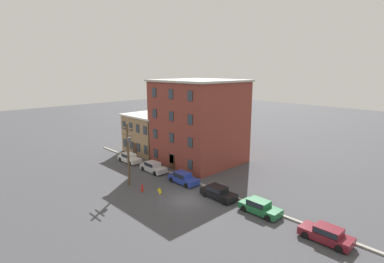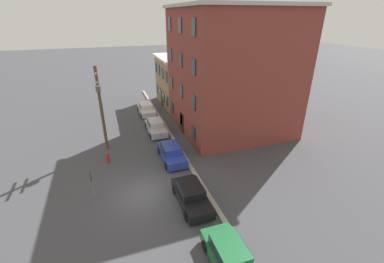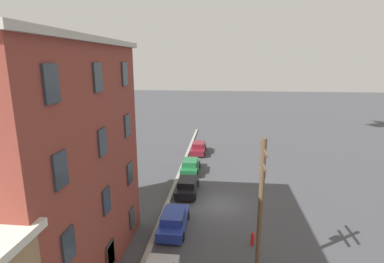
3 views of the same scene
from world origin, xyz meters
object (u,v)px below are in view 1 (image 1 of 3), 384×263
(car_green, at_px, (260,206))
(caution_sign, at_px, (160,194))
(car_black, at_px, (218,192))
(car_maroon, at_px, (327,234))
(car_silver, at_px, (153,167))
(fire_hydrant, at_px, (142,188))
(utility_pole, at_px, (128,151))
(car_blue, at_px, (183,178))
(car_white, at_px, (129,158))

(car_green, distance_m, caution_sign, 10.59)
(car_black, relative_size, car_maroon, 1.00)
(car_black, distance_m, car_green, 5.48)
(car_silver, bearing_deg, car_black, -0.34)
(car_black, height_order, fire_hydrant, car_black)
(utility_pole, bearing_deg, fire_hydrant, -0.05)
(car_black, xyz_separation_m, utility_pole, (-10.48, -5.33, 3.85))
(car_green, relative_size, utility_pole, 0.54)
(caution_sign, relative_size, fire_hydrant, 2.55)
(car_black, height_order, caution_sign, caution_sign)
(car_maroon, height_order, fire_hydrant, car_maroon)
(car_silver, relative_size, car_black, 1.00)
(car_blue, distance_m, car_maroon, 18.82)
(car_blue, bearing_deg, utility_pole, -126.93)
(car_maroon, relative_size, utility_pole, 0.54)
(car_blue, relative_size, fire_hydrant, 4.58)
(caution_sign, xyz_separation_m, fire_hydrant, (-5.03, 1.15, -1.14))
(car_maroon, relative_size, fire_hydrant, 4.58)
(caution_sign, height_order, utility_pole, utility_pole)
(car_blue, relative_size, caution_sign, 1.80)
(car_maroon, bearing_deg, car_silver, 179.85)
(car_silver, relative_size, car_green, 1.00)
(car_blue, distance_m, car_green, 11.78)
(car_maroon, bearing_deg, car_green, 177.63)
(car_black, relative_size, caution_sign, 1.80)
(car_silver, height_order, utility_pole, utility_pole)
(car_maroon, bearing_deg, utility_pole, -166.93)
(car_silver, xyz_separation_m, utility_pole, (2.20, -5.40, 3.85))
(car_black, height_order, car_maroon, same)
(car_green, bearing_deg, car_white, -179.46)
(car_blue, bearing_deg, car_black, -2.07)
(car_white, xyz_separation_m, car_green, (24.55, 0.23, 0.00))
(car_black, xyz_separation_m, car_maroon, (12.52, 0.01, 0.00))
(car_green, xyz_separation_m, caution_sign, (-8.09, -6.78, 0.88))
(fire_hydrant, bearing_deg, car_maroon, 14.84)
(fire_hydrant, bearing_deg, caution_sign, -12.90)
(car_black, distance_m, utility_pole, 12.37)
(car_black, height_order, car_green, same)
(caution_sign, bearing_deg, car_maroon, 23.22)
(car_white, bearing_deg, car_silver, 0.06)
(car_black, bearing_deg, utility_pole, -153.04)
(car_white, xyz_separation_m, caution_sign, (16.46, -6.55, 0.88))
(utility_pole, bearing_deg, car_green, 19.43)
(caution_sign, bearing_deg, car_green, 39.98)
(utility_pole, bearing_deg, car_blue, 53.07)
(car_blue, distance_m, fire_hydrant, 5.72)
(car_black, bearing_deg, car_green, 3.12)
(car_green, bearing_deg, car_maroon, -2.37)
(car_blue, xyz_separation_m, fire_hydrant, (-1.33, -5.56, -0.27))
(car_black, bearing_deg, car_white, 179.80)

